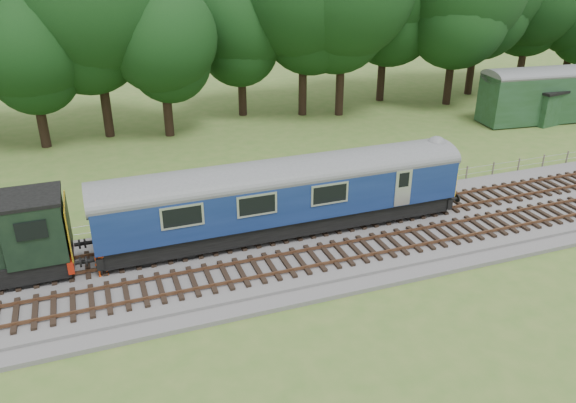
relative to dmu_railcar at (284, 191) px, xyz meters
name	(u,v)px	position (x,y,z in m)	size (l,w,h in m)	color
ground	(354,240)	(3.21, -1.40, -2.61)	(120.00, 120.00, 0.00)	#416625
ballast	(354,237)	(3.21, -1.40, -2.43)	(70.00, 7.00, 0.35)	#4C4C4F
track_north	(342,221)	(3.21, 0.00, -2.19)	(67.20, 2.40, 0.21)	black
track_south	(369,247)	(3.21, -3.00, -2.19)	(67.20, 2.40, 0.21)	black
fence	(319,204)	(3.21, 3.10, -2.61)	(64.00, 0.12, 1.00)	#6B6054
tree_line	(236,121)	(3.21, 20.60, -2.61)	(70.00, 8.00, 18.00)	black
dmu_railcar	(284,191)	(0.00, 0.00, 0.00)	(18.05, 2.86, 3.88)	black
worker	(102,258)	(-8.75, -1.07, -1.37)	(0.65, 0.42, 1.77)	#DD3F0B
shed	(543,104)	(27.03, 11.87, -1.16)	(3.99, 3.99, 2.84)	#193719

